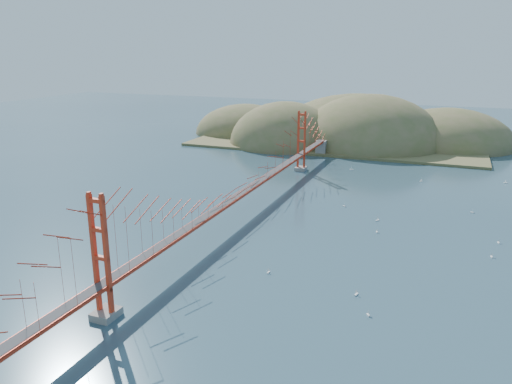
% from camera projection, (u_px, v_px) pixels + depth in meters
% --- Properties ---
extents(ground, '(320.00, 320.00, 0.00)m').
position_uv_depth(ground, '(240.00, 216.00, 71.55)').
color(ground, '#2C4959').
rests_on(ground, ground).
extents(bridge, '(2.20, 94.40, 12.00)m').
position_uv_depth(bridge, '(240.00, 169.00, 69.75)').
color(bridge, gray).
rests_on(bridge, ground).
extents(far_headlands, '(84.00, 58.00, 25.00)m').
position_uv_depth(far_headlands, '(351.00, 139.00, 131.84)').
color(far_headlands, '#796546').
rests_on(far_headlands, ground).
extents(sailboat_14, '(0.67, 0.67, 0.72)m').
position_uv_depth(sailboat_14, '(377.00, 220.00, 69.75)').
color(sailboat_14, white).
rests_on(sailboat_14, ground).
extents(sailboat_10, '(0.54, 0.61, 0.69)m').
position_uv_depth(sailboat_10, '(356.00, 293.00, 48.83)').
color(sailboat_10, white).
rests_on(sailboat_10, ground).
extents(sailboat_5, '(0.51, 0.54, 0.61)m').
position_uv_depth(sailboat_5, '(492.00, 256.00, 57.60)').
color(sailboat_5, white).
rests_on(sailboat_5, ground).
extents(sailboat_3, '(0.59, 0.59, 0.62)m').
position_uv_depth(sailboat_3, '(421.00, 181.00, 89.98)').
color(sailboat_3, white).
rests_on(sailboat_3, ground).
extents(sailboat_17, '(0.58, 0.54, 0.65)m').
position_uv_depth(sailboat_17, '(505.00, 182.00, 89.03)').
color(sailboat_17, white).
rests_on(sailboat_17, ground).
extents(sailboat_16, '(0.50, 0.46, 0.56)m').
position_uv_depth(sailboat_16, '(344.00, 206.00, 75.99)').
color(sailboat_16, white).
rests_on(sailboat_16, ground).
extents(sailboat_6, '(0.55, 0.55, 0.58)m').
position_uv_depth(sailboat_6, '(368.00, 314.00, 45.08)').
color(sailboat_6, white).
rests_on(sailboat_6, ground).
extents(sailboat_1, '(0.50, 0.53, 0.59)m').
position_uv_depth(sailboat_1, '(377.00, 231.00, 65.36)').
color(sailboat_1, white).
rests_on(sailboat_1, ground).
extents(sailboat_0, '(0.42, 0.52, 0.62)m').
position_uv_depth(sailboat_0, '(268.00, 272.00, 53.62)').
color(sailboat_0, white).
rests_on(sailboat_0, ground).
extents(sailboat_7, '(0.53, 0.48, 0.60)m').
position_uv_depth(sailboat_7, '(472.00, 212.00, 73.13)').
color(sailboat_7, white).
rests_on(sailboat_7, ground).
extents(sailboat_12, '(0.61, 0.54, 0.69)m').
position_uv_depth(sailboat_12, '(351.00, 169.00, 98.75)').
color(sailboat_12, white).
rests_on(sailboat_12, ground).
extents(sailboat_extra_0, '(0.52, 0.54, 0.60)m').
position_uv_depth(sailboat_extra_0, '(499.00, 242.00, 61.78)').
color(sailboat_extra_0, white).
rests_on(sailboat_extra_0, ground).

